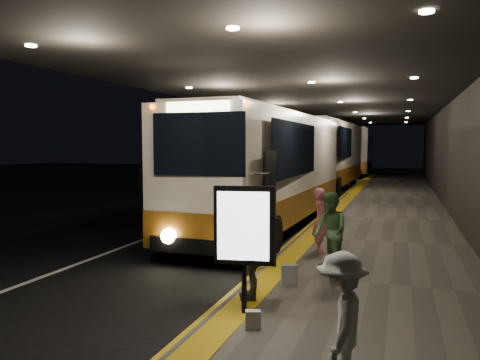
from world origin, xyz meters
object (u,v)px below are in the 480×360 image
Objects in this scene: bag_polka at (289,275)px; coach_third at (353,153)px; passenger_boarding at (320,220)px; passenger_waiting_green at (330,232)px; passenger_waiting_grey at (250,254)px; stanchion_post at (275,243)px; bag_plain at (253,320)px; info_sign at (244,228)px; coach_second at (326,158)px; coach_main at (270,174)px; passenger_waiting_white at (342,321)px.

coach_third is at bearing 93.64° from bag_polka.
passenger_boarding is 1.70m from passenger_waiting_green.
passenger_waiting_grey is 2.13m from stanchion_post.
bag_plain is 1.37m from info_sign.
passenger_waiting_grey is (1.98, -21.39, -1.01)m from coach_second.
coach_second is at bearing -12.34° from passenger_boarding.
coach_main is 10.78m from passenger_waiting_white.
passenger_boarding is at bearing 87.58° from bag_polka.
info_sign is (0.12, -0.70, 0.57)m from passenger_waiting_grey.
bag_polka is at bearing -60.68° from passenger_waiting_green.
passenger_boarding is at bearing 74.19° from info_sign.
passenger_waiting_grey is at bearing -86.51° from stanchion_post.
coach_third is 6.55× the size of info_sign.
info_sign is (1.89, -8.37, -0.28)m from coach_main.
passenger_waiting_white is (3.79, -23.84, -1.05)m from coach_second.
coach_second is at bearing 92.77° from coach_main.
passenger_waiting_white is 1.94m from bag_plain.
coach_second is 35.57× the size of bag_polka.
stanchion_post is (-0.13, 2.12, -0.25)m from passenger_waiting_grey.
info_sign reaches higher than passenger_boarding.
stanchion_post is at bearing -90.17° from coach_third.
coach_third reaches higher than bag_polka.
passenger_waiting_green reaches higher than bag_plain.
stanchion_post reaches higher than bag_polka.
coach_second reaches higher than stanchion_post.
coach_second is 6.48× the size of info_sign.
info_sign is (2.10, -22.08, -0.44)m from coach_second.
coach_third is at bearing -16.38° from passenger_boarding.
bag_polka is (2.21, -6.64, -1.45)m from coach_main.
bag_plain is 0.26× the size of stanchion_post.
coach_third reaches higher than coach_second.
bag_polka is (-0.12, -2.80, -0.60)m from passenger_boarding.
stanchion_post is at bearing -71.60° from coach_main.
passenger_waiting_green is (2.79, -5.47, -0.80)m from coach_main.
passenger_waiting_white reaches higher than bag_polka.
passenger_waiting_green is 6.12× the size of bag_plain.
passenger_waiting_white is 2.51m from info_sign.
passenger_waiting_white reaches higher than stanchion_post.
coach_third is 8.77× the size of passenger_waiting_white.
info_sign is (-0.32, 0.54, 1.21)m from bag_plain.
stanchion_post is at bearing 137.88° from passenger_boarding.
passenger_waiting_white is 1.41× the size of stanchion_post.
coach_third reaches higher than passenger_waiting_grey.
stanchion_post is at bearing 159.69° from passenger_waiting_grey.
passenger_boarding is 4.33× the size of bag_polka.
coach_second reaches higher than passenger_waiting_white.
passenger_waiting_green is (0.47, -1.63, 0.04)m from passenger_boarding.
passenger_waiting_white is 4.09× the size of bag_polka.
bag_polka is (0.43, 1.04, -0.60)m from passenger_waiting_grey.
info_sign reaches higher than stanchion_post.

